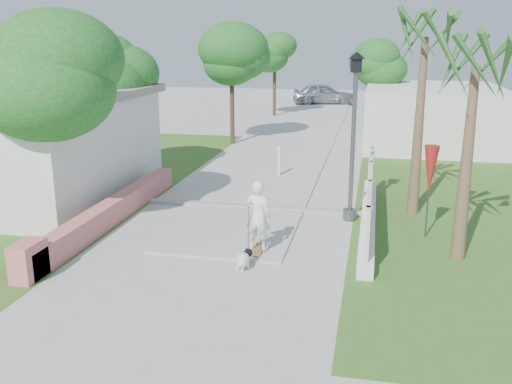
% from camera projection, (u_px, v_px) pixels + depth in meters
% --- Properties ---
extents(ground, '(90.00, 90.00, 0.00)m').
position_uv_depth(ground, '(181.00, 298.00, 10.81)').
color(ground, '#B7B7B2').
rests_on(ground, ground).
extents(path_strip, '(3.20, 36.00, 0.06)m').
position_uv_depth(path_strip, '(307.00, 132.00, 29.69)').
color(path_strip, '#B7B7B2').
rests_on(path_strip, ground).
extents(curb, '(6.50, 0.25, 0.10)m').
position_uv_depth(curb, '(249.00, 207.00, 16.46)').
color(curb, '#999993').
rests_on(curb, ground).
extents(grass_left, '(8.00, 20.00, 0.01)m').
position_uv_depth(grass_left, '(65.00, 180.00, 19.75)').
color(grass_left, '#396A21').
rests_on(grass_left, ground).
extents(grass_right, '(8.00, 20.00, 0.01)m').
position_uv_depth(grass_right, '(492.00, 203.00, 16.98)').
color(grass_right, '#396A21').
rests_on(grass_right, ground).
extents(pink_wall, '(0.45, 8.20, 0.80)m').
position_uv_depth(pink_wall, '(104.00, 216.00, 14.74)').
color(pink_wall, '#C67165').
rests_on(pink_wall, ground).
extents(lattice_fence, '(0.35, 7.00, 1.50)m').
position_uv_depth(lattice_fence, '(369.00, 207.00, 14.72)').
color(lattice_fence, white).
rests_on(lattice_fence, ground).
extents(building_right, '(6.00, 8.00, 2.60)m').
position_uv_depth(building_right, '(432.00, 115.00, 26.28)').
color(building_right, silver).
rests_on(building_right, ground).
extents(street_lamp, '(0.44, 0.44, 4.44)m').
position_uv_depth(street_lamp, '(353.00, 131.00, 14.79)').
color(street_lamp, '#59595E').
rests_on(street_lamp, ground).
extents(bollard, '(0.14, 0.14, 1.09)m').
position_uv_depth(bollard, '(279.00, 161.00, 20.06)').
color(bollard, white).
rests_on(bollard, ground).
extents(patio_umbrella, '(0.36, 0.36, 2.30)m').
position_uv_depth(patio_umbrella, '(430.00, 171.00, 13.67)').
color(patio_umbrella, '#59595E').
rests_on(patio_umbrella, ground).
extents(tree_left_near, '(3.60, 3.60, 5.28)m').
position_uv_depth(tree_left_near, '(37.00, 79.00, 13.51)').
color(tree_left_near, '#4C3826').
rests_on(tree_left_near, ground).
extents(tree_left_mid, '(3.20, 3.20, 4.85)m').
position_uv_depth(tree_left_mid, '(104.00, 77.00, 18.98)').
color(tree_left_mid, '#4C3826').
rests_on(tree_left_mid, ground).
extents(tree_path_left, '(3.40, 3.40, 5.23)m').
position_uv_depth(tree_path_left, '(232.00, 59.00, 25.49)').
color(tree_path_left, '#4C3826').
rests_on(tree_path_left, ground).
extents(tree_path_right, '(3.00, 3.00, 4.79)m').
position_uv_depth(tree_path_right, '(374.00, 64.00, 28.13)').
color(tree_path_right, '#4C3826').
rests_on(tree_path_right, ground).
extents(tree_path_far, '(3.20, 3.20, 5.17)m').
position_uv_depth(tree_path_far, '(275.00, 53.00, 34.89)').
color(tree_path_far, '#4C3826').
rests_on(tree_path_far, ground).
extents(palm_far, '(1.80, 1.80, 5.30)m').
position_uv_depth(palm_far, '(425.00, 49.00, 14.86)').
color(palm_far, brown).
rests_on(palm_far, ground).
extents(palm_near, '(1.80, 1.80, 4.70)m').
position_uv_depth(palm_near, '(475.00, 79.00, 11.73)').
color(palm_near, brown).
rests_on(palm_near, ground).
extents(skateboarder, '(0.64, 1.23, 1.71)m').
position_uv_depth(skateboarder, '(256.00, 218.00, 12.79)').
color(skateboarder, olive).
rests_on(skateboarder, ground).
extents(dog, '(0.41, 0.60, 0.43)m').
position_uv_depth(dog, '(244.00, 259.00, 12.10)').
color(dog, white).
rests_on(dog, ground).
extents(parked_car, '(4.70, 2.52, 1.52)m').
position_uv_depth(parked_car, '(324.00, 94.00, 41.75)').
color(parked_car, '#A1A5A9').
rests_on(parked_car, ground).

